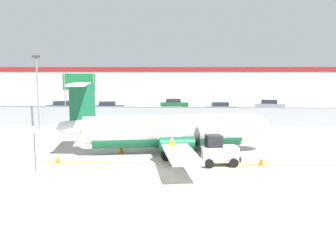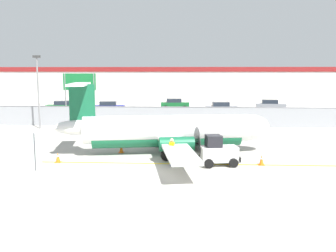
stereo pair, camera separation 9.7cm
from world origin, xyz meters
name	(u,v)px [view 2 (the right image)]	position (x,y,z in m)	size (l,w,h in m)	color
ground_plane	(141,163)	(0.00, 2.00, 0.00)	(140.00, 140.00, 0.01)	#ADA89E
perimeter_fence	(161,116)	(0.00, 18.00, 1.12)	(98.00, 0.10, 2.10)	gray
parking_lot_strip	(167,114)	(0.00, 29.50, 0.06)	(98.00, 17.00, 0.12)	#38383A
background_building	(173,85)	(0.00, 47.99, 3.26)	(91.00, 8.10, 6.50)	beige
commuter_airplane	(171,131)	(1.73, 4.99, 1.60)	(15.01, 16.04, 4.92)	white
baggage_tug	(218,152)	(4.76, 1.74, 0.86)	(2.48, 1.71, 1.88)	silver
ground_crew_worker	(172,150)	(1.95, 1.51, 0.95)	(0.46, 0.52, 1.70)	#191E4C
cargo_container	(14,152)	(-7.05, -0.13, 1.10)	(2.44, 2.01, 2.20)	silver
traffic_cone_near_left	(262,160)	(7.43, 1.97, 0.31)	(0.36, 0.36, 0.64)	orange
traffic_cone_near_right	(58,158)	(-5.26, 1.93, 0.31)	(0.36, 0.36, 0.64)	orange
traffic_cone_far_left	(121,148)	(-1.79, 5.02, 0.31)	(0.36, 0.36, 0.64)	orange
traffic_cone_far_right	(234,160)	(5.74, 1.83, 0.31)	(0.36, 0.36, 0.64)	orange
parked_car_0	(62,106)	(-14.67, 30.29, 0.89)	(4.37, 2.39, 1.58)	#19662D
parked_car_1	(109,107)	(-7.97, 29.84, 0.89)	(4.35, 2.34, 1.58)	navy
parked_car_2	(175,104)	(0.84, 35.42, 0.89)	(4.21, 2.03, 1.58)	#19662D
parked_car_3	(221,108)	(7.28, 29.48, 0.89)	(4.30, 2.22, 1.58)	slate
parked_car_4	(270,105)	(14.72, 34.03, 0.89)	(4.36, 2.36, 1.58)	gray
apron_light_pole	(38,86)	(-12.01, 15.77, 4.30)	(0.70, 0.30, 7.27)	slate
highway_sign	(80,86)	(-9.00, 19.75, 4.14)	(3.60, 0.14, 5.50)	slate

